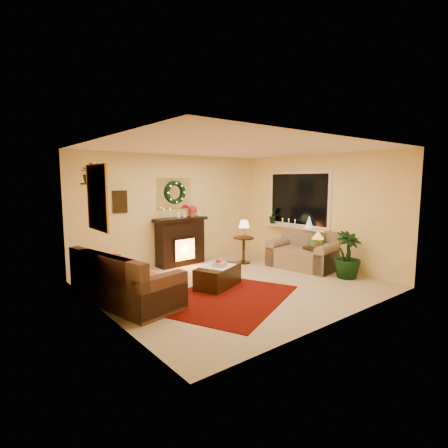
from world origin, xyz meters
TOP-DOWN VIEW (x-y plane):
  - floor at (0.00, 0.00)m, footprint 5.00×5.00m
  - ceiling at (0.00, 0.00)m, footprint 5.00×5.00m
  - wall_back at (0.00, 2.25)m, footprint 5.00×5.00m
  - wall_front at (0.00, -2.25)m, footprint 5.00×5.00m
  - wall_left at (-2.50, 0.00)m, footprint 4.50×4.50m
  - wall_right at (2.50, 0.00)m, footprint 4.50×4.50m
  - area_rug at (-0.61, -0.52)m, footprint 2.89×2.59m
  - sofa at (-2.04, 0.38)m, footprint 1.26×2.15m
  - red_throw at (-2.09, 0.51)m, footprint 0.82×1.33m
  - fireplace at (0.02, 2.04)m, footprint 1.18×0.42m
  - poinsettia at (0.38, 2.05)m, footprint 0.21×0.21m
  - mantel_candle_a at (-0.39, 2.05)m, footprint 0.05×0.05m
  - mantel_candle_b at (-0.26, 2.01)m, footprint 0.06×0.06m
  - mantel_mirror at (0.00, 2.23)m, footprint 0.92×0.02m
  - wreath at (0.00, 2.19)m, footprint 0.55×0.11m
  - wall_art at (-1.35, 2.23)m, footprint 0.32×0.03m
  - gold_mirror at (-2.48, 0.30)m, footprint 0.03×0.84m
  - hanging_plant at (-2.34, 1.05)m, footprint 0.33×0.28m
  - loveseat at (2.06, 0.04)m, footprint 1.09×1.61m
  - window_frame at (2.48, 0.55)m, footprint 0.03×1.86m
  - window_glass at (2.47, 0.55)m, footprint 0.02×1.70m
  - window_sill at (2.38, 0.55)m, footprint 0.22×1.86m
  - mini_tree at (2.39, 0.13)m, footprint 0.18×0.18m
  - sill_plant at (2.37, 1.28)m, footprint 0.29×0.23m
  - side_table_round at (1.30, 1.22)m, footprint 0.65×0.65m
  - lamp_cream at (1.31, 1.21)m, footprint 0.27×0.27m
  - end_table_square at (2.14, -0.27)m, footprint 0.51×0.51m
  - lamp_tiffany at (2.16, -0.30)m, footprint 0.27×0.27m
  - coffee_table at (-0.35, 0.10)m, footprint 1.08×0.86m
  - fruit_bowl at (-0.33, 0.07)m, footprint 0.29×0.29m
  - floor_palm at (2.11, -1.07)m, footprint 2.01×2.01m

SIDE VIEW (x-z plane):
  - floor at x=0.00m, z-range 0.00..0.00m
  - area_rug at x=-0.61m, z-range 0.00..0.01m
  - coffee_table at x=-0.35m, z-range 0.01..0.41m
  - end_table_square at x=2.14m, z-range 0.01..0.53m
  - side_table_round at x=1.30m, z-range 0.00..0.65m
  - loveseat at x=2.06m, z-range -0.01..0.85m
  - sofa at x=-2.04m, z-range 0.00..0.86m
  - floor_palm at x=2.11m, z-range -1.00..1.90m
  - fruit_bowl at x=-0.33m, z-range 0.42..0.48m
  - red_throw at x=-2.09m, z-range 0.44..0.47m
  - fireplace at x=0.02m, z-range 0.02..1.08m
  - lamp_tiffany at x=2.16m, z-range 0.55..0.94m
  - window_sill at x=2.38m, z-range 0.85..0.89m
  - lamp_cream at x=1.31m, z-range 0.67..1.09m
  - mini_tree at x=2.39m, z-range 0.90..1.18m
  - sill_plant at x=2.37m, z-range 0.82..1.35m
  - mantel_candle_a at x=-0.39m, z-range 1.18..1.34m
  - mantel_candle_b at x=-0.26m, z-range 1.17..1.35m
  - wall_back at x=0.00m, z-range 1.30..1.30m
  - wall_front at x=0.00m, z-range 1.30..1.30m
  - wall_left at x=-2.50m, z-range 1.30..1.30m
  - wall_right at x=2.50m, z-range 1.30..1.30m
  - poinsettia at x=0.38m, z-range 1.19..1.41m
  - wall_art at x=-1.35m, z-range 1.31..1.79m
  - window_frame at x=2.48m, z-range 0.87..2.23m
  - window_glass at x=2.47m, z-range 0.94..2.16m
  - mantel_mirror at x=0.00m, z-range 1.34..2.06m
  - wreath at x=0.00m, z-range 1.44..2.00m
  - gold_mirror at x=-2.48m, z-range 1.25..2.25m
  - hanging_plant at x=-2.34m, z-range 1.79..2.15m
  - ceiling at x=0.00m, z-range 2.60..2.60m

